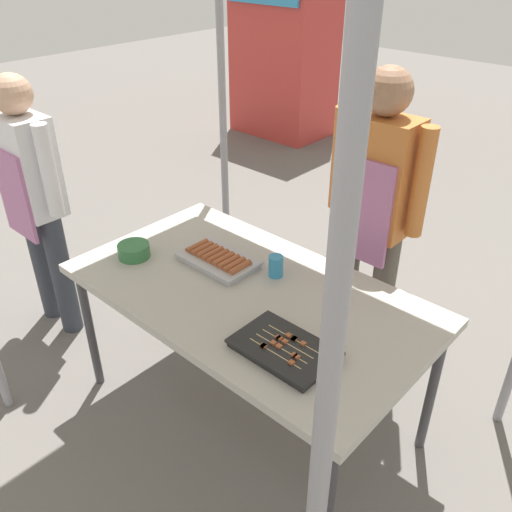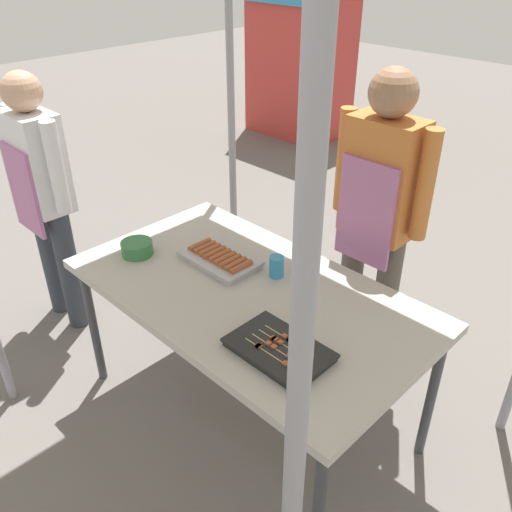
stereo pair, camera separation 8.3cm
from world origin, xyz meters
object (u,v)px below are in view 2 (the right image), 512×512
object	(u,v)px
stall_table	(248,299)
condiment_bowl	(137,248)
tray_meat_skewers	(279,350)
customer_nearby	(42,187)
neighbor_stall_left	(301,43)
tray_grilled_sausages	(220,258)
vendor_woman	(378,207)
drink_cup_near_edge	(277,267)

from	to	relation	value
stall_table	condiment_bowl	bearing A→B (deg)	-164.50
tray_meat_skewers	customer_nearby	size ratio (longest dim) A/B	0.25
tray_meat_skewers	neighbor_stall_left	bearing A→B (deg)	129.86
tray_grilled_sausages	neighbor_stall_left	world-z (taller)	neighbor_stall_left
condiment_bowl	customer_nearby	bearing A→B (deg)	-174.49
tray_grilled_sausages	vendor_woman	bearing A→B (deg)	58.45
condiment_bowl	drink_cup_near_edge	xyz separation A→B (m)	(0.61, 0.33, 0.02)
stall_table	tray_grilled_sausages	bearing A→B (deg)	165.95
stall_table	condiment_bowl	xyz separation A→B (m)	(-0.59, -0.16, 0.09)
drink_cup_near_edge	vendor_woman	world-z (taller)	vendor_woman
vendor_woman	customer_nearby	size ratio (longest dim) A/B	1.07
vendor_woman	neighbor_stall_left	world-z (taller)	neighbor_stall_left
condiment_bowl	neighbor_stall_left	xyz separation A→B (m)	(-2.13, 3.67, 0.23)
stall_table	vendor_woman	size ratio (longest dim) A/B	1.00
vendor_woman	condiment_bowl	bearing A→B (deg)	50.03
condiment_bowl	stall_table	bearing A→B (deg)	15.50
tray_grilled_sausages	customer_nearby	distance (m)	1.16
condiment_bowl	vendor_woman	world-z (taller)	vendor_woman
tray_grilled_sausages	tray_meat_skewers	size ratio (longest dim) A/B	0.98
customer_nearby	neighbor_stall_left	size ratio (longest dim) A/B	0.75
drink_cup_near_edge	customer_nearby	world-z (taller)	customer_nearby
tray_grilled_sausages	condiment_bowl	size ratio (longest dim) A/B	2.43
condiment_bowl	neighbor_stall_left	distance (m)	4.25
tray_meat_skewers	vendor_woman	xyz separation A→B (m)	(-0.22, 0.94, 0.18)
drink_cup_near_edge	vendor_woman	bearing A→B (deg)	75.89
tray_meat_skewers	neighbor_stall_left	xyz separation A→B (m)	(-3.10, 3.71, 0.24)
tray_meat_skewers	customer_nearby	bearing A→B (deg)	-178.97
tray_grilled_sausages	neighbor_stall_left	distance (m)	4.24
tray_meat_skewers	drink_cup_near_edge	size ratio (longest dim) A/B	3.77
vendor_woman	neighbor_stall_left	xyz separation A→B (m)	(-2.88, 2.78, 0.06)
condiment_bowl	drink_cup_near_edge	distance (m)	0.69
vendor_woman	neighbor_stall_left	distance (m)	4.00
tray_grilled_sausages	drink_cup_near_edge	bearing A→B (deg)	21.19
stall_table	vendor_woman	bearing A→B (deg)	77.98
tray_meat_skewers	customer_nearby	world-z (taller)	customer_nearby
drink_cup_near_edge	tray_grilled_sausages	bearing A→B (deg)	-158.81
stall_table	condiment_bowl	distance (m)	0.62
stall_table	drink_cup_near_edge	distance (m)	0.20
stall_table	tray_grilled_sausages	size ratio (longest dim) A/B	4.34
vendor_woman	customer_nearby	distance (m)	1.81
tray_meat_skewers	vendor_woman	distance (m)	0.98
tray_meat_skewers	tray_grilled_sausages	bearing A→B (deg)	156.65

